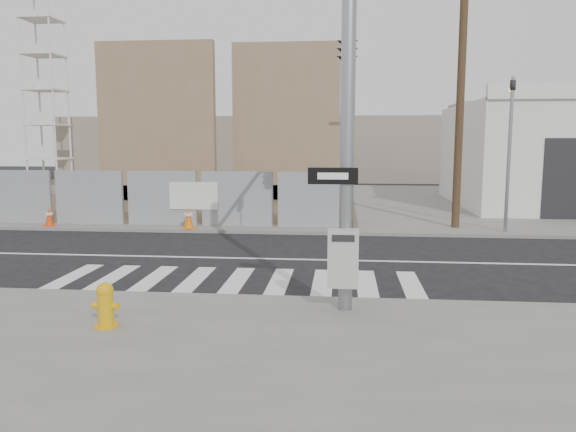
# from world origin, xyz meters

# --- Properties ---
(ground) EXTENTS (100.00, 100.00, 0.00)m
(ground) POSITION_xyz_m (0.00, 0.00, 0.00)
(ground) COLOR black
(ground) RESTS_ON ground
(sidewalk_far) EXTENTS (50.00, 20.00, 0.12)m
(sidewalk_far) POSITION_xyz_m (0.00, 14.00, 0.06)
(sidewalk_far) COLOR slate
(sidewalk_far) RESTS_ON ground
(signal_pole) EXTENTS (0.96, 5.87, 7.00)m
(signal_pole) POSITION_xyz_m (2.49, -2.05, 4.78)
(signal_pole) COLOR gray
(signal_pole) RESTS_ON sidewalk_near
(far_signal_pole) EXTENTS (0.16, 0.20, 5.60)m
(far_signal_pole) POSITION_xyz_m (8.00, 4.60, 3.48)
(far_signal_pole) COLOR gray
(far_signal_pole) RESTS_ON sidewalk_far
(chain_link_fence) EXTENTS (24.60, 0.04, 2.00)m
(chain_link_fence) POSITION_xyz_m (-10.00, 5.00, 1.12)
(chain_link_fence) COLOR gray
(chain_link_fence) RESTS_ON sidewalk_far
(concrete_wall_left) EXTENTS (6.00, 1.30, 8.00)m
(concrete_wall_left) POSITION_xyz_m (-7.00, 13.08, 3.38)
(concrete_wall_left) COLOR #786448
(concrete_wall_left) RESTS_ON sidewalk_far
(concrete_wall_right) EXTENTS (5.50, 1.30, 8.00)m
(concrete_wall_right) POSITION_xyz_m (-0.50, 14.08, 3.38)
(concrete_wall_right) COLOR #786448
(concrete_wall_right) RESTS_ON sidewalk_far
(crane_tower) EXTENTS (2.60, 2.60, 18.15)m
(crane_tower) POSITION_xyz_m (-15.00, 17.00, 9.02)
(crane_tower) COLOR slate
(crane_tower) RESTS_ON sidewalk_far
(utility_pole_right) EXTENTS (1.60, 0.28, 10.00)m
(utility_pole_right) POSITION_xyz_m (6.50, 5.50, 5.20)
(utility_pole_right) COLOR #463220
(utility_pole_right) RESTS_ON sidewalk_far
(fire_hydrant) EXTENTS (0.51, 0.51, 0.77)m
(fire_hydrant) POSITION_xyz_m (-1.53, -6.20, 0.50)
(fire_hydrant) COLOR #D29B0B
(fire_hydrant) RESTS_ON sidewalk_near
(traffic_cone_c) EXTENTS (0.46, 0.46, 0.70)m
(traffic_cone_c) POSITION_xyz_m (-8.23, 4.31, 0.46)
(traffic_cone_c) COLOR red
(traffic_cone_c) RESTS_ON sidewalk_far
(traffic_cone_d) EXTENTS (0.54, 0.54, 0.79)m
(traffic_cone_d) POSITION_xyz_m (-3.00, 4.22, 0.50)
(traffic_cone_d) COLOR orange
(traffic_cone_d) RESTS_ON sidewalk_far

